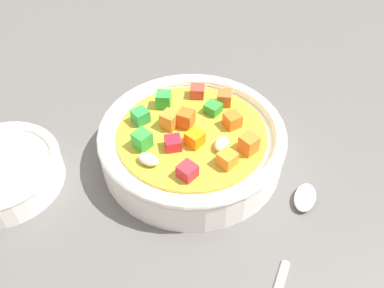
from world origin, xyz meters
TOP-DOWN VIEW (x-y plane):
  - ground_plane at (0.00, 0.00)cm, footprint 140.00×140.00cm
  - soup_bowl_main at (-0.00, 0.00)cm, footprint 20.79×20.79cm
  - spoon at (-16.34, -0.49)cm, footprint 15.99×20.79cm
  - side_bowl_small at (6.90, 19.63)cm, footprint 12.80×12.80cm

SIDE VIEW (x-z plane):
  - ground_plane at x=0.00cm, z-range -2.00..0.00cm
  - spoon at x=-16.34cm, z-range -0.06..1.00cm
  - side_bowl_small at x=6.90cm, z-range 0.06..3.57cm
  - soup_bowl_main at x=0.00cm, z-range -0.39..5.59cm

